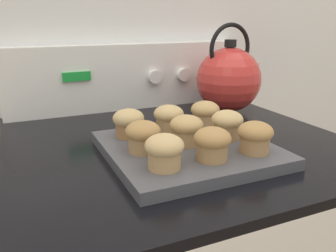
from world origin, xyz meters
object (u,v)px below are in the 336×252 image
at_px(muffin_r0_c0, 164,151).
at_px(muffin_r2_c1, 169,118).
at_px(muffin_r0_c1, 212,143).
at_px(muffin_r2_c0, 129,122).
at_px(muffin_r1_c0, 143,136).
at_px(muffin_r1_c1, 186,129).
at_px(muffin_r0_c2, 255,136).
at_px(muffin_pan, 187,149).
at_px(tea_kettle, 229,78).
at_px(muffin_r1_c2, 227,124).
at_px(muffin_r2_c2, 205,113).

xyz_separation_m(muffin_r0_c0, muffin_r2_c1, (0.09, 0.18, 0.00)).
distance_m(muffin_r0_c1, muffin_r2_c0, 0.20).
height_order(muffin_r0_c1, muffin_r1_c0, same).
bearing_deg(muffin_r1_c1, muffin_r0_c2, -43.53).
distance_m(muffin_pan, tea_kettle, 0.38).
xyz_separation_m(muffin_r2_c1, tea_kettle, (0.26, 0.17, 0.04)).
height_order(muffin_r1_c0, muffin_r1_c2, same).
xyz_separation_m(muffin_r0_c1, tea_kettle, (0.26, 0.35, 0.04)).
height_order(muffin_r0_c1, muffin_r2_c0, same).
relative_size(muffin_r1_c2, muffin_r2_c0, 1.00).
xyz_separation_m(muffin_r0_c2, muffin_r1_c1, (-0.10, 0.09, 0.00)).
relative_size(muffin_pan, muffin_r0_c2, 4.78).
xyz_separation_m(muffin_r2_c0, muffin_r2_c2, (0.18, -0.00, 0.00)).
distance_m(muffin_r0_c2, muffin_r2_c2, 0.18).
relative_size(muffin_r2_c1, tea_kettle, 0.26).
relative_size(muffin_r1_c0, muffin_r2_c1, 1.00).
distance_m(muffin_r1_c0, muffin_r1_c2, 0.18).
distance_m(muffin_r1_c1, tea_kettle, 0.37).
xyz_separation_m(muffin_r2_c0, tea_kettle, (0.35, 0.16, 0.04)).
bearing_deg(muffin_r0_c1, muffin_r2_c2, 63.64).
xyz_separation_m(muffin_r1_c0, muffin_r1_c2, (0.18, 0.00, 0.00)).
xyz_separation_m(muffin_r0_c1, muffin_r0_c2, (0.09, -0.00, 0.00)).
xyz_separation_m(muffin_r0_c0, muffin_r1_c2, (0.18, 0.09, 0.00)).
distance_m(muffin_r0_c0, muffin_r1_c1, 0.12).
bearing_deg(muffin_pan, muffin_r2_c2, 44.73).
height_order(muffin_r0_c2, muffin_r1_c2, same).
distance_m(muffin_r0_c1, muffin_r0_c2, 0.09).
relative_size(muffin_r0_c1, muffin_r2_c0, 1.00).
relative_size(muffin_r1_c0, muffin_r2_c2, 1.00).
height_order(muffin_r0_c1, muffin_r0_c2, same).
bearing_deg(tea_kettle, muffin_r1_c1, -136.10).
xyz_separation_m(muffin_r1_c1, tea_kettle, (0.27, 0.26, 0.04)).
relative_size(muffin_r2_c0, muffin_r2_c2, 1.00).
bearing_deg(muffin_r2_c2, muffin_r0_c0, -135.09).
bearing_deg(tea_kettle, muffin_r2_c1, -147.74).
xyz_separation_m(muffin_r0_c1, muffin_r1_c2, (0.09, 0.09, 0.00)).
height_order(muffin_pan, muffin_r0_c0, muffin_r0_c0).
relative_size(muffin_r1_c1, muffin_r2_c1, 1.00).
height_order(muffin_r2_c1, tea_kettle, tea_kettle).
height_order(muffin_pan, muffin_r2_c0, muffin_r2_c0).
bearing_deg(muffin_r2_c1, muffin_r0_c0, -116.40).
bearing_deg(muffin_r0_c2, muffin_r2_c1, 117.14).
xyz_separation_m(muffin_r0_c0, muffin_r0_c2, (0.18, -0.00, 0.00)).
relative_size(muffin_r0_c0, muffin_r1_c0, 1.00).
xyz_separation_m(muffin_pan, muffin_r2_c2, (0.09, 0.09, 0.04)).
xyz_separation_m(muffin_r1_c1, muffin_r2_c1, (0.00, 0.09, 0.00)).
height_order(muffin_pan, muffin_r0_c2, muffin_r0_c2).
xyz_separation_m(muffin_r0_c0, muffin_r2_c0, (-0.00, 0.18, 0.00)).
xyz_separation_m(muffin_r0_c2, muffin_r2_c2, (-0.00, 0.18, 0.00)).
height_order(muffin_r1_c1, tea_kettle, tea_kettle).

